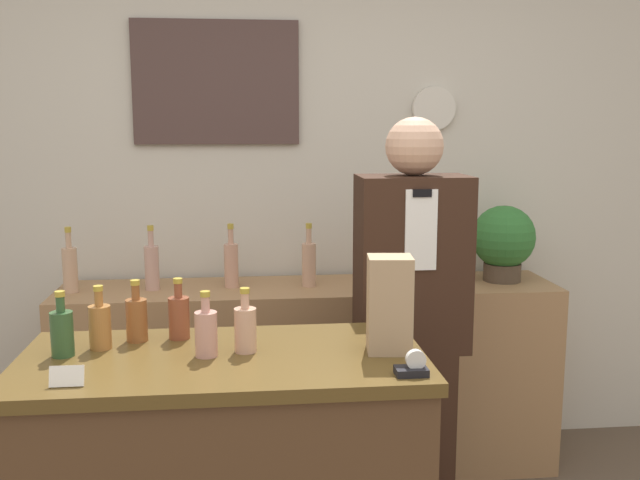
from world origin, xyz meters
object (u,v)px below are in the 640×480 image
Objects in this scene: shopkeeper at (410,333)px; paper_bag at (390,304)px; tape_dispenser at (413,367)px; potted_plant at (503,240)px.

paper_bag is at bearing -109.50° from shopkeeper.
tape_dispenser is (0.02, -0.21, -0.13)m from paper_bag.
potted_plant is 1.24× the size of paper_bag.
shopkeeper is 4.59× the size of potted_plant.
shopkeeper is at bearing 77.03° from tape_dispenser.
shopkeeper is 5.68× the size of paper_bag.
paper_bag is (-0.21, -0.59, 0.28)m from shopkeeper.
shopkeeper is 0.84m from tape_dispenser.
potted_plant is 1.44m from paper_bag.
shopkeeper is at bearing 70.50° from paper_bag.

